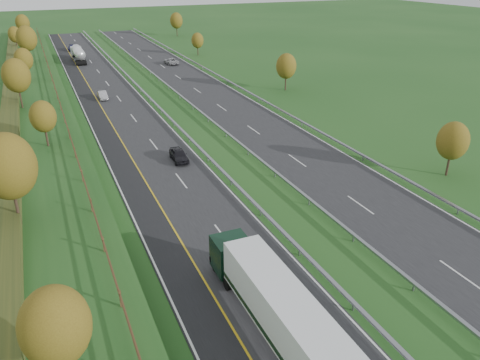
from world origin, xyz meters
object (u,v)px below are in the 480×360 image
object	(u,v)px
car_dark_near	(179,155)
car_small_far	(72,48)
road_tanker	(78,54)
car_silver_mid	(103,95)
box_lorry	(278,309)
car_oncoming	(171,61)

from	to	relation	value
car_dark_near	car_small_far	bearing A→B (deg)	94.89
road_tanker	car_small_far	distance (m)	16.67
road_tanker	car_silver_mid	distance (m)	36.27
road_tanker	car_dark_near	xyz separation A→B (m)	(3.86, -67.70, -1.12)
road_tanker	car_dark_near	bearing A→B (deg)	-86.73
car_silver_mid	car_dark_near	bearing A→B (deg)	-83.15
box_lorry	car_small_far	size ratio (longest dim) A/B	3.50
box_lorry	road_tanker	bearing A→B (deg)	90.62
car_dark_near	box_lorry	bearing A→B (deg)	-93.05
box_lorry	car_oncoming	bearing A→B (deg)	78.30
car_oncoming	car_dark_near	bearing A→B (deg)	72.21
car_dark_near	car_silver_mid	bearing A→B (deg)	99.38
box_lorry	car_silver_mid	bearing A→B (deg)	91.02
box_lorry	car_oncoming	xyz separation A→B (m)	(17.77, 85.81, -1.61)
car_dark_near	car_oncoming	size ratio (longest dim) A/B	0.83
box_lorry	car_oncoming	distance (m)	87.64
box_lorry	car_small_far	bearing A→B (deg)	90.49
car_small_far	car_oncoming	xyz separation A→B (m)	(18.75, -28.26, 0.01)
car_silver_mid	car_small_far	xyz separation A→B (m)	(0.11, 52.88, 0.04)
road_tanker	car_silver_mid	size ratio (longest dim) A/B	2.91
car_dark_near	car_oncoming	world-z (taller)	car_dark_near
box_lorry	road_tanker	distance (m)	97.45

